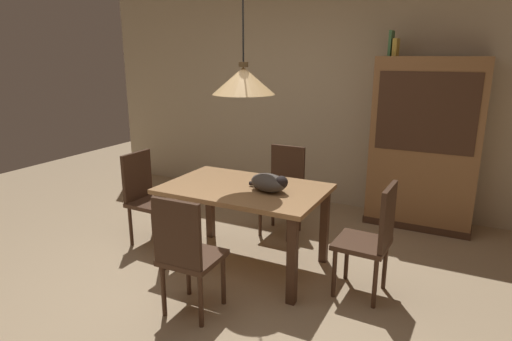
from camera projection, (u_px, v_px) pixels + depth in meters
name	position (u px, v px, depth m)	size (l,w,h in m)	color
ground	(212.00, 296.00, 3.42)	(10.00, 10.00, 0.00)	tan
back_wall	(324.00, 89.00, 5.31)	(6.40, 0.10, 2.90)	beige
dining_table	(244.00, 198.00, 3.77)	(1.40, 0.90, 0.75)	#A87A4C
chair_right_side	(372.00, 236.00, 3.31)	(0.42, 0.42, 0.93)	#472D1E
chair_left_side	(146.00, 194.00, 4.30)	(0.41, 0.41, 0.93)	#472D1E
chair_near_front	(186.00, 252.00, 3.05)	(0.41, 0.41, 0.93)	#472D1E
chair_far_back	(284.00, 186.00, 4.56)	(0.40, 0.40, 0.93)	#472D1E
cat_sleeping	(270.00, 183.00, 3.59)	(0.40, 0.30, 0.16)	#4C4742
pendant_lamp	(244.00, 80.00, 3.50)	(0.52, 0.52, 1.30)	#E5B775
hutch_bookcase	(424.00, 148.00, 4.63)	(1.12, 0.45, 1.85)	olive
book_green_slim	(391.00, 43.00, 4.53)	(0.03, 0.20, 0.26)	#427A4C
book_yellow_short	(396.00, 47.00, 4.52)	(0.04, 0.20, 0.18)	gold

